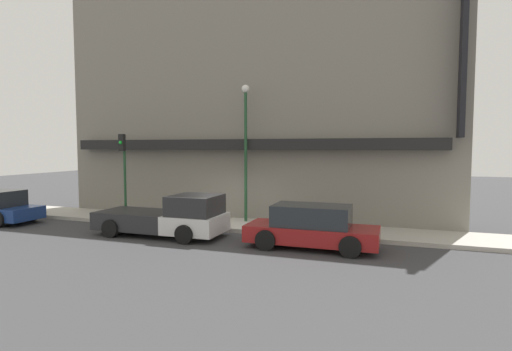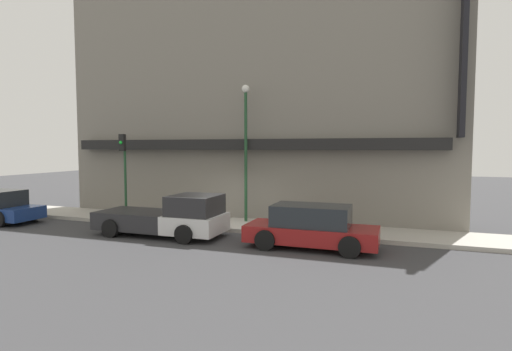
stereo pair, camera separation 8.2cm
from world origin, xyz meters
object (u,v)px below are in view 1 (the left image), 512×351
at_px(pickup_truck, 169,217).
at_px(street_lamp, 246,138).
at_px(traffic_light, 124,161).
at_px(parked_car, 312,227).
at_px(fire_hydrant, 193,216).

relative_size(pickup_truck, street_lamp, 0.86).
relative_size(pickup_truck, traffic_light, 1.33).
bearing_deg(parked_car, fire_hydrant, 162.94).
distance_m(pickup_truck, parked_car, 5.86).
bearing_deg(street_lamp, traffic_light, -167.42).
bearing_deg(street_lamp, fire_hydrant, -147.64).
distance_m(parked_car, traffic_light, 9.91).
bearing_deg(fire_hydrant, street_lamp, 32.36).
xyz_separation_m(pickup_truck, street_lamp, (2.13, 3.21, 3.26)).
xyz_separation_m(pickup_truck, traffic_light, (-3.62, 1.93, 2.18)).
xyz_separation_m(parked_car, fire_hydrant, (-5.76, 1.92, -0.24)).
bearing_deg(parked_car, pickup_truck, -178.61).
height_order(pickup_truck, traffic_light, traffic_light).
bearing_deg(pickup_truck, fire_hydrant, 89.51).
relative_size(fire_hydrant, street_lamp, 0.11).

